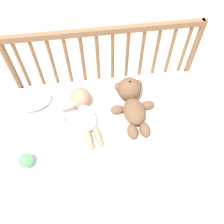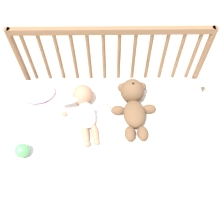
{
  "view_description": "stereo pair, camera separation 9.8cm",
  "coord_description": "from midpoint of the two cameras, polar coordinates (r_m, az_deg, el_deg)",
  "views": [
    {
      "loc": [
        -0.11,
        -0.8,
        1.78
      ],
      "look_at": [
        0.0,
        -0.0,
        0.52
      ],
      "focal_mm": 40.0,
      "sensor_mm": 36.0,
      "label": 1
    },
    {
      "loc": [
        -0.01,
        -0.81,
        1.78
      ],
      "look_at": [
        0.0,
        -0.0,
        0.52
      ],
      "focal_mm": 40.0,
      "sensor_mm": 36.0,
      "label": 2
    }
  ],
  "objects": [
    {
      "name": "blanket",
      "position": [
        1.53,
        1.57,
        -1.48
      ],
      "size": [
        0.8,
        0.52,
        0.01
      ],
      "color": "white",
      "rests_on": "crib_mattress"
    },
    {
      "name": "baby",
      "position": [
        1.53,
        -4.33,
        0.99
      ],
      "size": [
        0.33,
        0.4,
        0.13
      ],
      "color": "white",
      "rests_on": "crib_mattress"
    },
    {
      "name": "crib_mattress",
      "position": [
        1.74,
        1.61,
        -5.15
      ],
      "size": [
        1.19,
        0.6,
        0.46
      ],
      "color": "silver",
      "rests_on": "ground_plane"
    },
    {
      "name": "teddy_bear",
      "position": [
        1.53,
        6.74,
        1.96
      ],
      "size": [
        0.28,
        0.4,
        0.15
      ],
      "color": "brown",
      "rests_on": "crib_mattress"
    },
    {
      "name": "small_pillow",
      "position": [
        1.67,
        -15.42,
        4.34
      ],
      "size": [
        0.25,
        0.18,
        0.06
      ],
      "color": "silver",
      "rests_on": "crib_mattress"
    },
    {
      "name": "crib_rail",
      "position": [
        1.62,
        1.64,
        11.42
      ],
      "size": [
        1.19,
        0.04,
        0.87
      ],
      "color": "brown",
      "rests_on": "ground_plane"
    },
    {
      "name": "ground_plane",
      "position": [
        1.95,
        1.45,
        -8.28
      ],
      "size": [
        12.0,
        12.0,
        0.0
      ],
      "primitive_type": "plane",
      "color": "#C6B293"
    },
    {
      "name": "toy_ball",
      "position": [
        1.46,
        -18.06,
        -8.47
      ],
      "size": [
        0.08,
        0.08,
        0.08
      ],
      "color": "#59BF66",
      "rests_on": "crib_mattress"
    }
  ]
}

